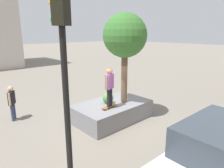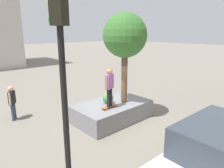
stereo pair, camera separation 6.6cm
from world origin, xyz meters
name	(u,v)px [view 1 (the left image)]	position (x,y,z in m)	size (l,w,h in m)	color
ground_plane	(112,121)	(0.00, 0.00, 0.00)	(120.00, 120.00, 0.00)	gray
planter_ledge	(112,111)	(-0.14, -0.16, 0.40)	(3.44, 2.08, 0.80)	gray
plaza_tree	(125,36)	(-0.65, 0.10, 3.77)	(1.91, 1.91, 3.97)	brown
boxwood_shrub	(108,98)	(0.00, -0.27, 1.04)	(0.48, 0.48, 0.48)	#4C8C3D
skateboard	(110,107)	(0.35, 0.22, 0.86)	(0.81, 0.26, 0.07)	brown
skateboarder	(110,85)	(0.35, 0.22, 1.84)	(0.53, 0.34, 1.67)	black
sedan_parked	(215,162)	(1.16, 4.88, 0.97)	(4.14, 2.01, 1.90)	white
traffic_light_corner	(64,67)	(3.98, 2.95, 3.34)	(0.36, 0.37, 4.93)	black
passerby_with_bag	(12,101)	(3.23, -3.19, 0.94)	(0.41, 0.46, 1.63)	navy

